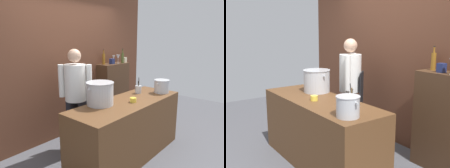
# 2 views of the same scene
# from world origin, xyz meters

# --- Properties ---
(ground_plane) EXTENTS (8.00, 8.00, 0.00)m
(ground_plane) POSITION_xyz_m (0.00, 0.00, 0.00)
(ground_plane) COLOR #4C4C51
(brick_back_panel) EXTENTS (4.40, 0.10, 3.00)m
(brick_back_panel) POSITION_xyz_m (0.00, 1.40, 1.50)
(brick_back_panel) COLOR brown
(brick_back_panel) RESTS_ON ground_plane
(prep_counter) EXTENTS (2.00, 0.70, 0.90)m
(prep_counter) POSITION_xyz_m (0.00, 0.00, 0.45)
(prep_counter) COLOR brown
(prep_counter) RESTS_ON ground_plane
(bar_cabinet) EXTENTS (0.76, 0.32, 1.28)m
(bar_cabinet) POSITION_xyz_m (1.06, 1.19, 0.64)
(bar_cabinet) COLOR #472D1C
(bar_cabinet) RESTS_ON ground_plane
(chef) EXTENTS (0.43, 0.45, 1.66)m
(chef) POSITION_xyz_m (-0.35, 0.79, 0.96)
(chef) COLOR black
(chef) RESTS_ON ground_plane
(stockpot_large) EXTENTS (0.45, 0.39, 0.32)m
(stockpot_large) POSITION_xyz_m (-0.40, 0.20, 1.06)
(stockpot_large) COLOR #B7BABF
(stockpot_large) RESTS_ON prep_counter
(stockpot_small) EXTENTS (0.32, 0.26, 0.22)m
(stockpot_small) POSITION_xyz_m (0.77, -0.14, 1.01)
(stockpot_small) COLOR #B7BABF
(stockpot_small) RESTS_ON prep_counter
(utensil_crock) EXTENTS (0.10, 0.10, 0.28)m
(utensil_crock) POSITION_xyz_m (0.48, 0.14, 0.97)
(utensil_crock) COLOR #B7BABF
(utensil_crock) RESTS_ON prep_counter
(butter_jar) EXTENTS (0.10, 0.10, 0.07)m
(butter_jar) POSITION_xyz_m (0.00, -0.09, 0.93)
(butter_jar) COLOR yellow
(butter_jar) RESTS_ON prep_counter
(wine_bottle_amber) EXTENTS (0.06, 0.06, 0.31)m
(wine_bottle_amber) POSITION_xyz_m (0.80, 1.24, 1.40)
(wine_bottle_amber) COLOR #8C5919
(wine_bottle_amber) RESTS_ON bar_cabinet
(wine_bottle_olive) EXTENTS (0.06, 0.06, 0.32)m
(wine_bottle_olive) POSITION_xyz_m (1.26, 1.09, 1.40)
(wine_bottle_olive) COLOR #475123
(wine_bottle_olive) RESTS_ON bar_cabinet
(wine_glass_short) EXTENTS (0.08, 0.08, 0.19)m
(wine_glass_short) POSITION_xyz_m (1.14, 1.13, 1.41)
(wine_glass_short) COLOR silver
(wine_glass_short) RESTS_ON bar_cabinet
(wine_glass_tall) EXTENTS (0.07, 0.07, 0.17)m
(wine_glass_tall) POSITION_xyz_m (1.15, 1.27, 1.40)
(wine_glass_tall) COLOR silver
(wine_glass_tall) RESTS_ON bar_cabinet
(spice_tin_navy) EXTENTS (0.09, 0.09, 0.11)m
(spice_tin_navy) POSITION_xyz_m (0.98, 1.16, 1.33)
(spice_tin_navy) COLOR navy
(spice_tin_navy) RESTS_ON bar_cabinet
(spice_tin_cream) EXTENTS (0.09, 0.09, 0.12)m
(spice_tin_cream) POSITION_xyz_m (1.37, 1.13, 1.34)
(spice_tin_cream) COLOR beige
(spice_tin_cream) RESTS_ON bar_cabinet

